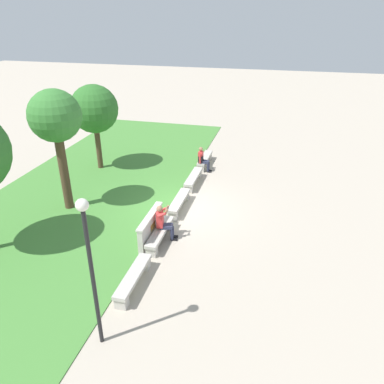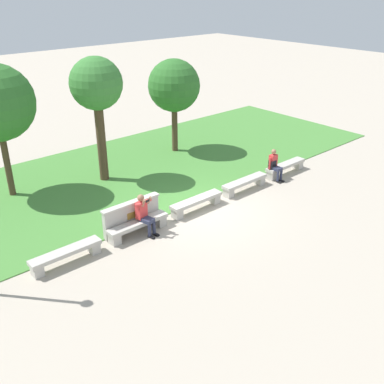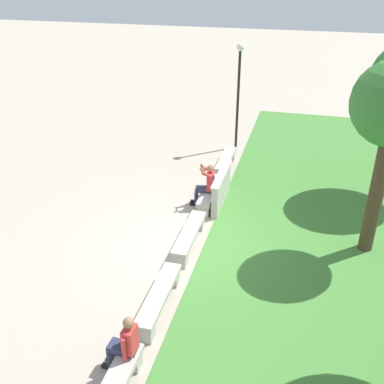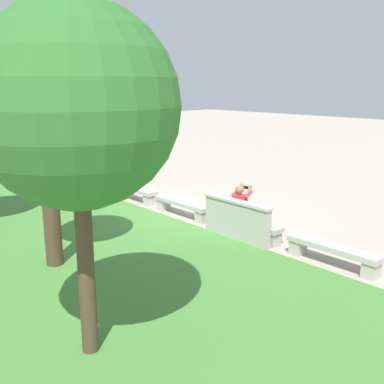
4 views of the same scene
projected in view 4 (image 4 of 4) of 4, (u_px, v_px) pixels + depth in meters
ground_plane at (182, 216)px, 13.21m from camera, size 80.00×80.00×0.00m
grass_strip at (38, 251)px, 10.37m from camera, size 23.99×8.00×0.03m
bench_main at (333, 252)px, 9.55m from camera, size 2.11×0.40×0.45m
bench_near at (245, 225)px, 11.35m from camera, size 2.11×0.40×0.45m
bench_mid at (182, 206)px, 13.14m from camera, size 2.11×0.40×0.45m
bench_far at (134, 191)px, 14.93m from camera, size 2.11×0.40×0.45m
bench_end at (96, 180)px, 16.72m from camera, size 2.11×0.40×0.45m
backrest_wall_with_plaque at (236, 220)px, 11.08m from camera, size 2.08×0.24×1.01m
person_photographer at (242, 206)px, 11.44m from camera, size 0.52×0.76×1.32m
person_distant at (109, 173)px, 16.09m from camera, size 0.48×0.68×1.26m
backpack at (107, 175)px, 16.02m from camera, size 0.28×0.24×0.43m
tree_behind_wall at (42, 86)px, 8.73m from camera, size 1.97×1.97×4.85m
tree_right_background at (76, 107)px, 5.69m from camera, size 2.68×2.68×4.85m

